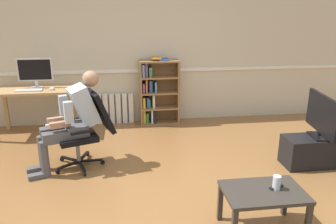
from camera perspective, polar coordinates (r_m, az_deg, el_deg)
ground_plane at (r=3.70m, az=-0.57°, el=-14.51°), size 18.00×18.00×0.00m
back_wall at (r=5.81m, az=-3.91°, el=11.42°), size 12.00×0.13×2.70m
computer_desk at (r=5.61m, az=-22.13°, el=2.60°), size 1.17×0.63×0.76m
imac_monitor at (r=5.60m, az=-22.02°, el=6.60°), size 0.53×0.14×0.46m
keyboard at (r=5.46m, az=-22.96°, el=3.47°), size 0.40×0.12×0.02m
computer_mouse at (r=5.40m, az=-19.48°, el=3.77°), size 0.06×0.10×0.03m
bookshelf at (r=5.75m, az=-2.04°, el=3.43°), size 0.68×0.29×1.17m
radiator at (r=5.91m, az=-10.17°, el=0.57°), size 0.86×0.08×0.53m
office_chair at (r=4.33m, az=-13.70°, el=-2.41°), size 0.80×0.67×0.98m
person_seated at (r=4.25m, az=-16.28°, el=-1.13°), size 0.97×0.60×1.23m
tv_stand at (r=4.72m, az=24.35°, el=-6.14°), size 0.87×0.37×0.39m
tv_screen at (r=4.57m, az=25.12°, el=-0.58°), size 0.24×0.81×0.55m
coffee_table at (r=3.16m, az=16.17°, el=-13.84°), size 0.72×0.48×0.42m
drinking_glass at (r=3.15m, az=18.29°, el=-11.51°), size 0.07×0.07×0.13m
spare_remote at (r=3.20m, az=18.22°, el=-12.18°), size 0.15×0.09×0.02m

